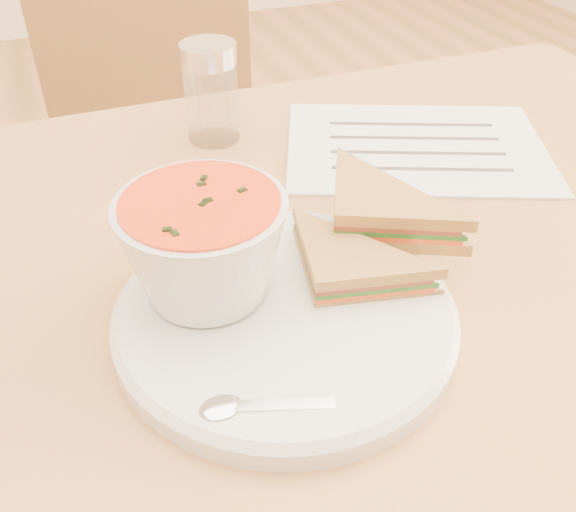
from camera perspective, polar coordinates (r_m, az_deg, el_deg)
name	(u,v)px	position (r m, az deg, el deg)	size (l,w,h in m)	color
dining_table	(335,470)	(0.87, 4.17, -18.44)	(1.00, 0.70, 0.75)	brown
chair_far	(182,213)	(1.20, -9.38, 3.80)	(0.38, 0.38, 0.87)	brown
plate	(285,317)	(0.49, -0.25, -5.43)	(0.26, 0.26, 0.02)	silver
soup_bowl	(205,252)	(0.48, -7.43, 0.34)	(0.12, 0.12, 0.09)	silver
sandwich_half_a	(315,299)	(0.48, 2.44, -3.84)	(0.10, 0.10, 0.03)	#C28E44
sandwich_half_b	(333,233)	(0.52, 4.06, 2.05)	(0.11, 0.11, 0.03)	#C28E44
spoon	(291,406)	(0.42, 0.25, -13.19)	(0.15, 0.03, 0.01)	silver
paper_menu	(416,147)	(0.75, 11.31, 9.52)	(0.29, 0.21, 0.00)	white
condiment_shaker	(211,93)	(0.73, -6.85, 14.19)	(0.06, 0.06, 0.11)	silver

